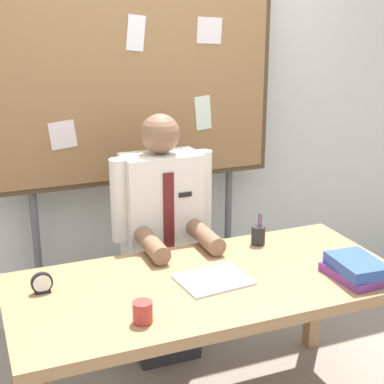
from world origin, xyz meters
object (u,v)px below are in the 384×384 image
object	(u,v)px
book_stack	(355,269)
coffee_mug	(143,312)
pen_holder	(258,235)
desk	(208,297)
bulletin_board	(136,80)
person	(163,249)
desk_clock	(42,284)
open_notebook	(213,280)

from	to	relation	value
book_stack	coffee_mug	world-z (taller)	book_stack
pen_holder	desk	bearing A→B (deg)	-145.23
desk	bulletin_board	bearing A→B (deg)	89.99
book_stack	person	bearing A→B (deg)	126.20
person	bulletin_board	size ratio (longest dim) A/B	0.64
desk	coffee_mug	xyz separation A→B (m)	(-0.37, -0.24, 0.12)
coffee_mug	pen_holder	distance (m)	0.92
person	coffee_mug	xyz separation A→B (m)	(-0.37, -0.84, 0.14)
coffee_mug	bulletin_board	bearing A→B (deg)	73.50
desk_clock	pen_holder	world-z (taller)	pen_holder
desk_clock	coffee_mug	distance (m)	0.50
desk	desk_clock	world-z (taller)	desk_clock
desk	open_notebook	distance (m)	0.09
desk	pen_holder	world-z (taller)	pen_holder
bulletin_board	coffee_mug	size ratio (longest dim) A/B	24.75
open_notebook	desk_clock	bearing A→B (deg)	166.46
book_stack	desk_clock	size ratio (longest dim) A/B	3.11
desk_clock	open_notebook	bearing A→B (deg)	-13.54
person	pen_holder	size ratio (longest dim) A/B	8.47
bulletin_board	open_notebook	bearing A→B (deg)	-88.99
bulletin_board	open_notebook	size ratio (longest dim) A/B	7.08
open_notebook	coffee_mug	distance (m)	0.45
coffee_mug	pen_holder	xyz separation A→B (m)	(0.77, 0.51, 0.01)
person	open_notebook	distance (m)	0.63
desk	person	size ratio (longest dim) A/B	1.27
desk	coffee_mug	distance (m)	0.46
desk	open_notebook	size ratio (longest dim) A/B	5.80
coffee_mug	open_notebook	bearing A→B (deg)	29.19
desk	coffee_mug	size ratio (longest dim) A/B	20.25
open_notebook	person	bearing A→B (deg)	91.71
desk	desk_clock	bearing A→B (deg)	167.69
desk	coffee_mug	world-z (taller)	coffee_mug
person	pen_holder	bearing A→B (deg)	-39.19
desk	bulletin_board	xyz separation A→B (m)	(0.00, 1.02, 0.84)
coffee_mug	pen_holder	bearing A→B (deg)	33.75
desk	person	distance (m)	0.60
bulletin_board	coffee_mug	world-z (taller)	bulletin_board
person	bulletin_board	distance (m)	0.95
coffee_mug	pen_holder	size ratio (longest dim) A/B	0.53
open_notebook	pen_holder	size ratio (longest dim) A/B	1.86
book_stack	pen_holder	world-z (taller)	pen_holder
coffee_mug	desk	bearing A→B (deg)	32.64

